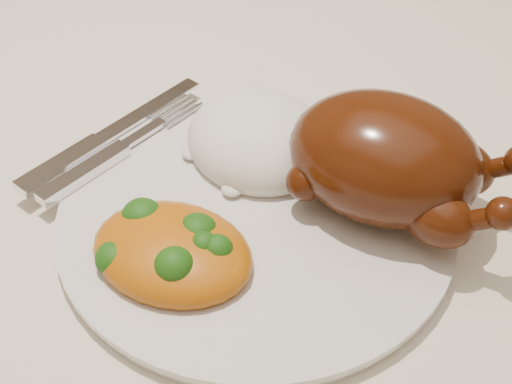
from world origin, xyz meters
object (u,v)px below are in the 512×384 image
Objects in this scene: dining_table at (158,200)px; roast_chicken at (389,160)px; dinner_plate at (256,217)px; side_plate at (291,175)px.

roast_chicken is (0.23, 0.03, 0.16)m from dining_table.
dinner_plate is 1.58× the size of roast_chicken.
dinner_plate is 0.06m from side_plate.
roast_chicken is (0.07, 0.07, 0.05)m from dinner_plate.
roast_chicken is at bearing 43.70° from dinner_plate.
roast_chicken reaches higher than side_plate.
side_plate is (-0.01, 0.06, -0.00)m from dinner_plate.
dinner_plate is (0.16, -0.04, 0.11)m from dining_table.
roast_chicken reaches higher than dinner_plate.
side_plate is 1.09× the size of roast_chicken.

